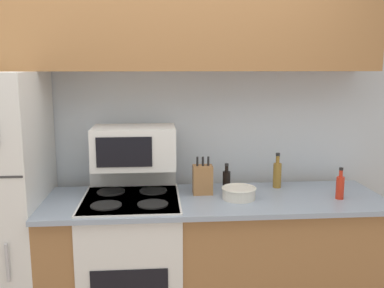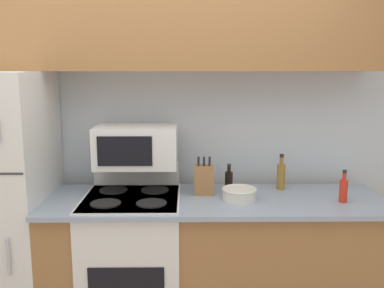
% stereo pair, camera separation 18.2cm
% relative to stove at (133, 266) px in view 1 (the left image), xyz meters
% --- Properties ---
extents(wall_back, '(8.00, 0.05, 2.55)m').
position_rel_stove_xyz_m(wall_back, '(0.19, 0.44, 0.79)').
color(wall_back, silver).
rests_on(wall_back, ground_plane).
extents(lower_cabinets, '(2.14, 0.67, 0.93)m').
position_rel_stove_xyz_m(lower_cabinets, '(0.53, 0.01, -0.02)').
color(lower_cabinets, '#9E6B3D').
rests_on(lower_cabinets, ground_plane).
extents(upper_cabinets, '(2.81, 0.36, 0.61)m').
position_rel_stove_xyz_m(upper_cabinets, '(0.19, 0.24, 1.53)').
color(upper_cabinets, '#9E6B3D').
rests_on(upper_cabinets, refrigerator).
extents(stove, '(0.61, 0.65, 1.10)m').
position_rel_stove_xyz_m(stove, '(0.00, 0.00, 0.00)').
color(stove, white).
rests_on(stove, ground_plane).
extents(microwave, '(0.52, 0.33, 0.26)m').
position_rel_stove_xyz_m(microwave, '(0.02, 0.14, 0.75)').
color(microwave, white).
rests_on(microwave, stove).
extents(knife_block, '(0.13, 0.10, 0.25)m').
position_rel_stove_xyz_m(knife_block, '(0.46, 0.09, 0.54)').
color(knife_block, '#9E6B3D').
rests_on(knife_block, lower_cabinets).
extents(bowl, '(0.22, 0.22, 0.07)m').
position_rel_stove_xyz_m(bowl, '(0.67, -0.04, 0.48)').
color(bowl, silver).
rests_on(bowl, lower_cabinets).
extents(bottle_vinegar, '(0.06, 0.06, 0.24)m').
position_rel_stove_xyz_m(bottle_vinegar, '(0.98, 0.20, 0.54)').
color(bottle_vinegar, olive).
rests_on(bottle_vinegar, lower_cabinets).
extents(bottle_hot_sauce, '(0.05, 0.05, 0.20)m').
position_rel_stove_xyz_m(bottle_hot_sauce, '(1.30, -0.09, 0.52)').
color(bottle_hot_sauce, red).
rests_on(bottle_hot_sauce, lower_cabinets).
extents(bottle_soy_sauce, '(0.05, 0.05, 0.18)m').
position_rel_stove_xyz_m(bottle_soy_sauce, '(0.63, 0.17, 0.51)').
color(bottle_soy_sauce, black).
rests_on(bottle_soy_sauce, lower_cabinets).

